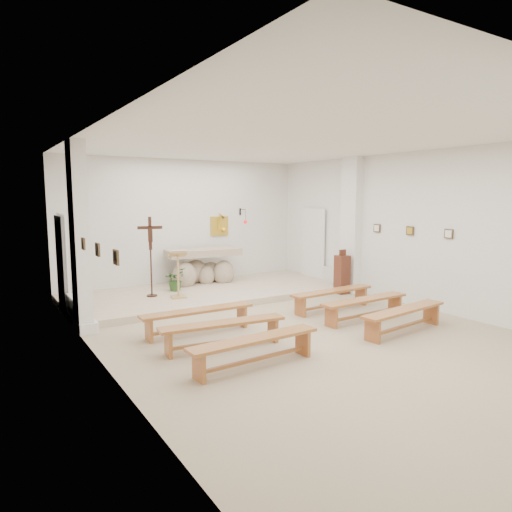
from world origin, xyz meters
TOP-DOWN VIEW (x-y plane):
  - ground at (0.00, 0.00)m, footprint 7.00×10.00m
  - wall_left at (-3.49, 0.00)m, footprint 0.02×10.00m
  - wall_right at (3.49, 0.00)m, footprint 0.02×10.00m
  - wall_back at (0.00, 4.99)m, footprint 7.00×0.02m
  - ceiling at (0.00, 0.00)m, footprint 7.00×10.00m
  - sanctuary_platform at (0.00, 3.50)m, footprint 6.98×3.00m
  - pilaster_left at (-3.37, 2.00)m, footprint 0.26×0.55m
  - pilaster_right at (3.37, 2.00)m, footprint 0.26×0.55m
  - gold_wall_relief at (1.05, 4.96)m, footprint 0.55×0.04m
  - sanctuary_lamp at (1.75, 4.71)m, footprint 0.11×0.36m
  - station_frame_left_front at (-3.47, -0.80)m, footprint 0.03×0.20m
  - station_frame_left_mid at (-3.47, 0.20)m, footprint 0.03×0.20m
  - station_frame_left_rear at (-3.47, 1.20)m, footprint 0.03×0.20m
  - station_frame_right_front at (3.47, -0.80)m, footprint 0.03×0.20m
  - station_frame_right_mid at (3.47, 0.20)m, footprint 0.03×0.20m
  - station_frame_right_rear at (3.47, 1.20)m, footprint 0.03×0.20m
  - radiator_left at (-3.43, 2.70)m, footprint 0.10×0.85m
  - radiator_right at (3.43, 2.70)m, footprint 0.10×0.85m
  - altar at (0.23, 4.40)m, footprint 2.06×0.98m
  - lectern at (-1.03, 3.06)m, footprint 0.46×0.41m
  - crucifix_stand at (-1.51, 3.53)m, footprint 0.56×0.25m
  - potted_plant at (-0.79, 3.86)m, footprint 0.68×0.67m
  - donation_pedestal at (3.00, 1.90)m, footprint 0.32×0.32m
  - bench_left_front at (-1.62, 0.72)m, footprint 2.14×0.38m
  - bench_right_front at (1.62, 0.72)m, footprint 2.15×0.44m
  - bench_left_second at (-1.62, -0.27)m, footprint 2.16×0.59m
  - bench_right_second at (1.62, -0.27)m, footprint 2.15×0.41m
  - bench_left_third at (-1.62, -1.26)m, footprint 2.15×0.43m
  - bench_right_third at (1.62, -1.26)m, footprint 2.16×0.57m

SIDE VIEW (x-z plane):
  - ground at x=0.00m, z-range 0.00..0.00m
  - sanctuary_platform at x=0.00m, z-range 0.00..0.15m
  - radiator_left at x=-3.43m, z-range 0.01..0.53m
  - radiator_right at x=3.43m, z-range 0.01..0.53m
  - bench_left_front at x=-1.62m, z-range 0.11..0.56m
  - bench_right_front at x=1.62m, z-range 0.11..0.56m
  - bench_left_second at x=-1.62m, z-range 0.11..0.56m
  - bench_right_second at x=1.62m, z-range 0.11..0.56m
  - bench_left_third at x=-1.62m, z-range 0.11..0.56m
  - bench_right_third at x=1.62m, z-range 0.11..0.56m
  - potted_plant at x=-0.79m, z-range 0.15..0.72m
  - donation_pedestal at x=3.00m, z-range -0.07..1.08m
  - altar at x=0.23m, z-range 0.03..1.06m
  - lectern at x=-1.03m, z-range 0.14..1.28m
  - crucifix_stand at x=-1.51m, z-range 0.30..2.18m
  - gold_wall_relief at x=1.05m, z-range 1.38..1.92m
  - station_frame_left_front at x=-3.47m, z-range 1.62..1.82m
  - station_frame_left_mid at x=-3.47m, z-range 1.62..1.82m
  - station_frame_left_rear at x=-3.47m, z-range 1.62..1.82m
  - station_frame_right_front at x=3.47m, z-range 1.62..1.82m
  - station_frame_right_mid at x=3.47m, z-range 1.62..1.82m
  - station_frame_right_rear at x=3.47m, z-range 1.62..1.82m
  - wall_left at x=-3.49m, z-range 0.00..3.50m
  - wall_right at x=3.49m, z-range 0.00..3.50m
  - wall_back at x=0.00m, z-range 0.00..3.50m
  - pilaster_left at x=-3.37m, z-range 0.00..3.50m
  - pilaster_right at x=3.37m, z-range 0.00..3.50m
  - sanctuary_lamp at x=1.75m, z-range 1.59..2.03m
  - ceiling at x=0.00m, z-range 3.48..3.50m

